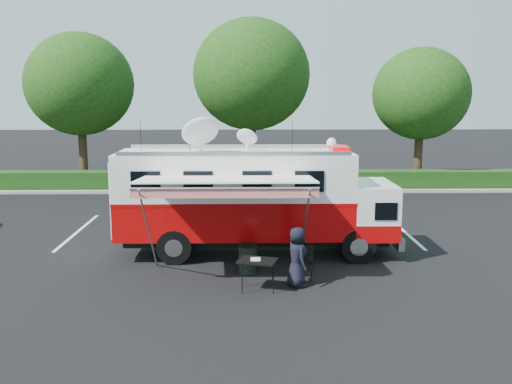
% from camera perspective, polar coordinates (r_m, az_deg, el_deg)
% --- Properties ---
extents(ground_plane, '(120.00, 120.00, 0.00)m').
position_cam_1_polar(ground_plane, '(18.19, 0.03, -6.18)').
color(ground_plane, black).
rests_on(ground_plane, ground).
extents(back_border, '(60.00, 6.14, 8.87)m').
position_cam_1_polar(back_border, '(30.40, 1.74, 9.88)').
color(back_border, '#9E998E').
rests_on(back_border, ground_plane).
extents(stall_lines, '(24.12, 5.50, 0.01)m').
position_cam_1_polar(stall_lines, '(21.08, -1.49, -3.90)').
color(stall_lines, silver).
rests_on(stall_lines, ground_plane).
extents(command_truck, '(8.67, 2.39, 4.17)m').
position_cam_1_polar(command_truck, '(17.77, -0.21, -0.65)').
color(command_truck, black).
rests_on(command_truck, ground_plane).
extents(awning, '(4.73, 2.46, 2.86)m').
position_cam_1_polar(awning, '(15.18, -3.01, 0.92)').
color(awning, white).
rests_on(awning, ground_plane).
extents(person, '(0.73, 0.90, 1.60)m').
position_cam_1_polar(person, '(15.31, 4.08, -9.36)').
color(person, black).
rests_on(person, ground_plane).
extents(folding_table, '(1.12, 0.93, 0.82)m').
position_cam_1_polar(folding_table, '(14.72, 0.15, -6.97)').
color(folding_table, black).
rests_on(folding_table, ground_plane).
extents(folding_chair, '(0.50, 0.53, 0.96)m').
position_cam_1_polar(folding_chair, '(15.49, 4.93, -6.92)').
color(folding_chair, black).
rests_on(folding_chair, ground_plane).
extents(trash_bin, '(0.56, 0.56, 0.83)m').
position_cam_1_polar(trash_bin, '(16.20, -0.84, -6.68)').
color(trash_bin, black).
rests_on(trash_bin, ground_plane).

